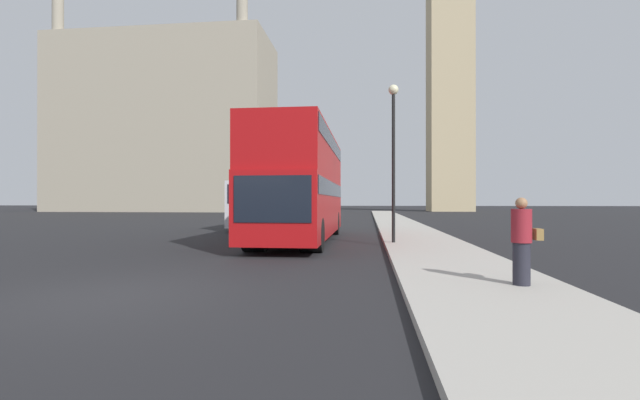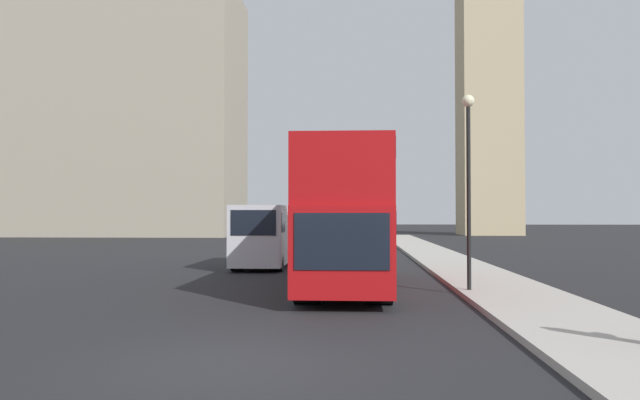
# 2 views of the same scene
# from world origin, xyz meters

# --- Properties ---
(ground_plane) EXTENTS (300.00, 300.00, 0.00)m
(ground_plane) POSITION_xyz_m (0.00, 0.00, 0.00)
(ground_plane) COLOR black
(building_block_distant) EXTENTS (34.69, 13.86, 34.17)m
(building_block_distant) POSITION_xyz_m (-28.84, 60.52, 14.05)
(building_block_distant) COLOR #9E937F
(building_block_distant) RESTS_ON ground_plane
(red_double_decker_bus) EXTENTS (2.58, 10.51, 4.31)m
(red_double_decker_bus) POSITION_xyz_m (1.73, 10.28, 2.40)
(red_double_decker_bus) COLOR #A80F11
(red_double_decker_bus) RESTS_ON ground_plane
(white_van) EXTENTS (2.16, 6.17, 2.71)m
(white_van) POSITION_xyz_m (-2.00, 17.85, 1.45)
(white_van) COLOR silver
(white_van) RESTS_ON ground_plane
(street_lamp) EXTENTS (0.36, 0.36, 5.66)m
(street_lamp) POSITION_xyz_m (5.32, 8.71, 3.87)
(street_lamp) COLOR black
(street_lamp) RESTS_ON sidewalk_strip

